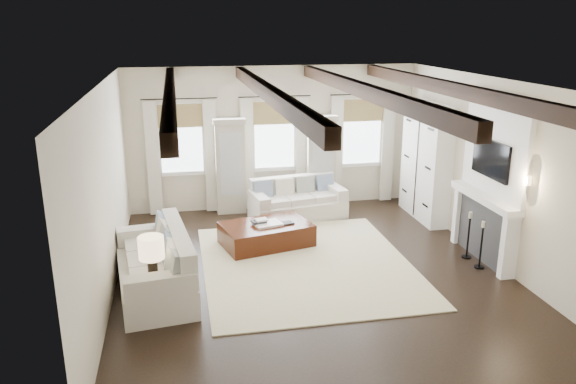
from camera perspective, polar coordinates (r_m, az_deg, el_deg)
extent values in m
plane|color=black|center=(9.67, 2.50, -8.21)|extent=(7.50, 7.50, 0.00)
cube|color=beige|center=(12.68, -1.44, 5.50)|extent=(6.50, 0.04, 3.20)
cube|color=beige|center=(5.77, 11.68, -9.10)|extent=(6.50, 0.04, 3.20)
cube|color=beige|center=(8.93, -18.07, -0.21)|extent=(0.04, 7.50, 3.20)
cube|color=beige|center=(10.36, 20.37, 1.86)|extent=(0.04, 7.50, 3.20)
cube|color=white|center=(8.81, 2.77, 11.02)|extent=(6.50, 7.50, 0.04)
cube|color=black|center=(8.56, -11.90, 9.71)|extent=(0.16, 7.40, 0.22)
cube|color=black|center=(8.67, -2.13, 10.14)|extent=(0.16, 7.40, 0.22)
cube|color=black|center=(9.03, 7.46, 10.28)|extent=(0.16, 7.40, 0.22)
cube|color=black|center=(9.59, 15.83, 10.17)|extent=(0.16, 7.40, 0.22)
cube|color=white|center=(12.46, -10.78, 5.24)|extent=(0.90, 0.03, 1.45)
cube|color=olive|center=(12.31, -10.91, 7.60)|extent=(0.94, 0.04, 0.50)
cube|color=silver|center=(12.46, -13.53, 3.27)|extent=(0.28, 0.08, 2.50)
cube|color=silver|center=(12.46, -7.83, 3.59)|extent=(0.28, 0.08, 2.50)
cylinder|color=black|center=(12.21, -11.00, 9.28)|extent=(1.60, 0.02, 0.02)
cube|color=white|center=(12.64, -1.42, 5.69)|extent=(0.90, 0.03, 1.45)
cube|color=olive|center=(12.49, -1.39, 8.03)|extent=(0.94, 0.04, 0.50)
cube|color=silver|center=(12.53, -4.12, 3.78)|extent=(0.28, 0.08, 2.50)
cube|color=silver|center=(12.74, 1.43, 4.04)|extent=(0.28, 0.08, 2.50)
cylinder|color=black|center=(12.39, -1.36, 9.68)|extent=(1.60, 0.02, 0.02)
cube|color=white|center=(13.14, 7.47, 5.99)|extent=(0.90, 0.03, 1.45)
cube|color=olive|center=(13.00, 7.64, 8.23)|extent=(0.94, 0.04, 0.50)
cube|color=silver|center=(12.94, 4.94, 4.18)|extent=(0.28, 0.08, 2.50)
cube|color=silver|center=(13.34, 10.08, 4.36)|extent=(0.28, 0.08, 2.50)
cylinder|color=black|center=(12.90, 7.78, 9.82)|extent=(1.60, 0.02, 0.02)
cube|color=#BAB5A2|center=(12.47, -5.89, 2.39)|extent=(0.64, 0.38, 2.00)
cube|color=#B2B7BA|center=(12.24, -5.82, 2.84)|extent=(0.48, 0.02, 1.40)
cube|color=#BAB5A2|center=(12.25, -6.04, 7.20)|extent=(0.70, 0.42, 0.12)
cube|color=#BAB5A2|center=(12.81, 3.28, 2.85)|extent=(0.64, 0.38, 2.00)
cube|color=#B2B7BA|center=(12.59, 3.51, 3.29)|extent=(0.48, 0.02, 1.40)
cube|color=#BAB5A2|center=(12.60, 3.36, 7.53)|extent=(0.70, 0.42, 0.12)
cube|color=#2B2B2D|center=(10.62, 19.39, -3.64)|extent=(0.18, 1.50, 1.10)
cube|color=black|center=(10.65, 19.17, -4.41)|extent=(0.10, 0.90, 0.70)
cube|color=white|center=(9.95, 21.54, -5.24)|extent=(0.26, 0.14, 1.10)
cube|color=white|center=(11.26, 17.14, -2.26)|extent=(0.26, 0.14, 1.10)
cube|color=white|center=(10.39, 19.38, -0.52)|extent=(0.32, 1.90, 0.12)
cube|color=white|center=(10.23, 20.42, 4.55)|extent=(0.10, 1.90, 1.80)
cube|color=black|center=(10.24, 19.94, 3.18)|extent=(0.07, 1.10, 0.64)
cylinder|color=#FFD899|center=(9.42, 23.21, 1.07)|extent=(0.10, 0.10, 0.14)
cube|color=silver|center=(12.35, 13.83, 3.04)|extent=(0.40, 1.70, 2.50)
cube|color=black|center=(12.26, 12.94, 3.01)|extent=(0.01, 0.02, 2.40)
cube|color=beige|center=(9.97, 1.90, -7.33)|extent=(3.60, 4.16, 0.02)
cube|color=silver|center=(12.21, 1.00, -1.78)|extent=(2.14, 1.24, 0.38)
cube|color=silver|center=(12.40, 0.41, 0.60)|extent=(1.93, 0.53, 0.48)
cube|color=silver|center=(11.83, -2.97, -0.81)|extent=(0.39, 0.90, 0.25)
cube|color=silver|center=(12.46, 4.78, 0.07)|extent=(0.39, 0.90, 0.25)
cube|color=silver|center=(11.90, -1.40, -0.97)|extent=(0.63, 0.66, 0.13)
cube|color=silver|center=(12.09, 1.09, -0.68)|extent=(0.63, 0.66, 0.13)
cube|color=silver|center=(12.30, 3.50, -0.40)|extent=(0.63, 0.66, 0.13)
cube|color=slate|center=(12.01, -2.52, 0.18)|extent=(0.43, 0.27, 0.42)
cube|color=silver|center=(12.16, -0.37, 0.41)|extent=(0.43, 0.27, 0.42)
cube|color=#B9B09C|center=(12.33, 1.72, 0.64)|extent=(0.43, 0.27, 0.42)
cube|color=slate|center=(12.52, 3.76, 0.86)|extent=(0.43, 0.27, 0.42)
cube|color=silver|center=(9.20, -13.39, -8.53)|extent=(1.34, 2.44, 0.44)
cube|color=silver|center=(9.03, -11.04, -5.39)|extent=(0.52, 2.23, 0.55)
cube|color=silver|center=(9.99, -14.11, -4.21)|extent=(1.03, 0.41, 0.29)
cube|color=silver|center=(8.12, -12.84, -9.17)|extent=(1.03, 0.41, 0.29)
cube|color=silver|center=(9.66, -14.22, -5.38)|extent=(0.74, 0.70, 0.16)
cube|color=silver|center=(9.07, -13.87, -6.85)|extent=(0.74, 0.70, 0.16)
cube|color=silver|center=(8.48, -13.47, -8.53)|extent=(0.74, 0.70, 0.16)
cube|color=slate|center=(9.78, -12.83, -3.56)|extent=(0.30, 0.49, 0.48)
cube|color=silver|center=(9.46, -12.61, -4.23)|extent=(0.30, 0.49, 0.48)
cube|color=#B9B09C|center=(9.16, -12.37, -4.94)|extent=(0.30, 0.49, 0.48)
cube|color=slate|center=(8.85, -12.12, -5.71)|extent=(0.30, 0.49, 0.48)
cube|color=silver|center=(8.54, -11.85, -6.53)|extent=(0.30, 0.49, 0.48)
cube|color=#B9B09C|center=(8.24, -11.56, -7.41)|extent=(0.30, 0.49, 0.48)
cube|color=black|center=(10.74, -2.22, -4.34)|extent=(1.83, 1.38, 0.43)
cube|color=white|center=(10.61, -2.07, -3.25)|extent=(0.58, 0.49, 0.04)
cube|color=#262628|center=(10.62, -3.00, -3.01)|extent=(0.30, 0.26, 0.04)
cube|color=beige|center=(10.61, -2.72, -2.83)|extent=(0.25, 0.22, 0.03)
cube|color=#262628|center=(10.66, -0.11, -3.16)|extent=(0.28, 0.23, 0.03)
cube|color=black|center=(8.53, -13.38, -10.18)|extent=(0.56, 0.56, 0.56)
cylinder|color=black|center=(8.35, -13.58, -7.52)|extent=(0.14, 0.14, 0.31)
cylinder|color=#F9D89E|center=(8.22, -13.73, -5.51)|extent=(0.37, 0.37, 0.33)
cube|color=black|center=(12.82, -6.19, -0.50)|extent=(0.39, 0.39, 0.58)
cylinder|color=black|center=(12.70, -6.25, 1.39)|extent=(0.14, 0.14, 0.29)
cylinder|color=#F9D89E|center=(12.62, -6.29, 2.71)|extent=(0.35, 0.35, 0.31)
cylinder|color=black|center=(10.40, 18.83, -7.21)|extent=(0.17, 0.17, 0.02)
cylinder|color=black|center=(10.26, 19.02, -5.33)|extent=(0.03, 0.03, 0.76)
cylinder|color=beige|center=(10.12, 19.25, -3.12)|extent=(0.06, 0.06, 0.11)
cylinder|color=black|center=(10.76, 17.66, -6.29)|extent=(0.18, 0.18, 0.02)
cylinder|color=black|center=(10.62, 17.84, -4.43)|extent=(0.03, 0.03, 0.77)
cylinder|color=beige|center=(10.48, 18.05, -2.24)|extent=(0.07, 0.07, 0.11)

